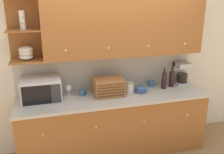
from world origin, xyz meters
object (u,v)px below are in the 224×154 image
storage_canister (129,88)px  bowl_stack_on_counter (141,89)px  microwave (41,90)px  coffee_maker (181,73)px  mug (83,92)px  mug_blue_second (151,83)px  second_wine_bottle (172,78)px  wine_bottle (164,79)px  bread_box (108,87)px  wine_glass (69,89)px

storage_canister → bowl_stack_on_counter: size_ratio=0.90×
microwave → coffee_maker: (2.18, 0.14, 0.02)m
microwave → mug: size_ratio=5.14×
mug_blue_second → second_wine_bottle: (0.31, -0.08, 0.10)m
wine_bottle → coffee_maker: coffee_maker is taller
bowl_stack_on_counter → second_wine_bottle: (0.55, 0.11, 0.10)m
mug → bread_box: size_ratio=0.24×
microwave → storage_canister: 1.23m
wine_glass → mug_blue_second: 1.29m
wine_glass → storage_canister: bearing=-8.8°
bowl_stack_on_counter → bread_box: bearing=178.7°
bowl_stack_on_counter → microwave: bearing=177.5°
microwave → wine_glass: bearing=9.4°
bread_box → mug: bearing=165.7°
mug_blue_second → second_wine_bottle: bearing=-15.0°
storage_canister → mug_blue_second: 0.47m
bread_box → coffee_maker: (1.26, 0.19, 0.05)m
wine_glass → mug_blue_second: wine_glass is taller
storage_canister → microwave: bearing=176.6°
microwave → wine_glass: microwave is taller
storage_canister → bread_box: bearing=176.1°
wine_glass → mug: wine_glass is taller
mug → coffee_maker: (1.62, 0.10, 0.13)m
mug → wine_bottle: (1.24, -0.05, 0.10)m
microwave → coffee_maker: 2.18m
bread_box → storage_canister: bread_box is taller
wine_bottle → microwave: bearing=179.6°
microwave → bowl_stack_on_counter: bearing=-2.5°
bread_box → wine_bottle: wine_bottle is taller
second_wine_bottle → coffee_maker: bearing=23.2°
coffee_maker → wine_glass: bearing=-177.6°
wine_glass → wine_bottle: bearing=-2.9°
microwave → second_wine_bottle: microwave is taller
mug → bread_box: (0.36, -0.09, 0.08)m
mug → bowl_stack_on_counter: size_ratio=0.53×
bowl_stack_on_counter → mug_blue_second: bowl_stack_on_counter is taller
mug → bread_box: bearing=-14.3°
bread_box → wine_bottle: (0.88, 0.04, 0.02)m
bowl_stack_on_counter → wine_bottle: wine_bottle is taller
mug → storage_canister: size_ratio=0.59×
bowl_stack_on_counter → second_wine_bottle: 0.57m
storage_canister → wine_bottle: 0.58m
mug → mug_blue_second: size_ratio=0.96×
bread_box → storage_canister: 0.31m
storage_canister → wine_bottle: bearing=5.9°
bowl_stack_on_counter → mug_blue_second: bearing=37.8°
microwave → wine_glass: 0.37m
microwave → bread_box: bearing=-3.2°
mug → mug_blue_second: 1.10m
wine_bottle → second_wine_bottle: bearing=19.7°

